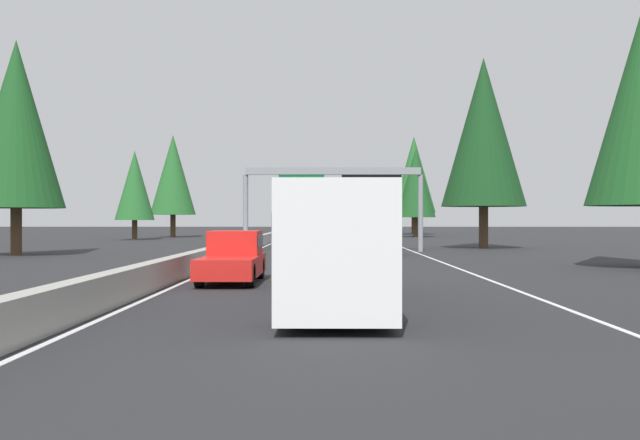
{
  "coord_description": "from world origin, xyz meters",
  "views": [
    {
      "loc": [
        -3.76,
        -5.42,
        2.3
      ],
      "look_at": [
        61.78,
        -4.83,
        2.21
      ],
      "focal_mm": 42.18,
      "sensor_mm": 36.0,
      "label": 1
    }
  ],
  "objects_px": {
    "sedan_mid_left": "(384,244)",
    "conifer_right_distant": "(414,175)",
    "bus_mid_center": "(334,241)",
    "conifer_right_mid": "(484,132)",
    "minivan_near_center": "(298,229)",
    "sign_gantry_overhead": "(336,185)",
    "conifer_right_far": "(416,183)",
    "conifer_left_near": "(16,124)",
    "conifer_left_mid": "(135,186)",
    "conifer_left_far": "(173,175)",
    "pickup_distant_b": "(233,257)"
  },
  "relations": [
    {
      "from": "conifer_left_mid",
      "to": "conifer_left_far",
      "type": "bearing_deg",
      "value": -9.27
    },
    {
      "from": "conifer_right_mid",
      "to": "conifer_left_near",
      "type": "xyz_separation_m",
      "value": [
        -11.7,
        31.87,
        -0.81
      ]
    },
    {
      "from": "bus_mid_center",
      "to": "sedan_mid_left",
      "type": "relative_size",
      "value": 2.61
    },
    {
      "from": "conifer_right_far",
      "to": "conifer_right_distant",
      "type": "height_order",
      "value": "conifer_right_distant"
    },
    {
      "from": "sedan_mid_left",
      "to": "conifer_right_mid",
      "type": "relative_size",
      "value": 0.29
    },
    {
      "from": "conifer_left_near",
      "to": "conifer_right_distant",
      "type": "bearing_deg",
      "value": -26.39
    },
    {
      "from": "bus_mid_center",
      "to": "conifer_right_far",
      "type": "xyz_separation_m",
      "value": [
        76.2,
        -11.24,
        5.26
      ]
    },
    {
      "from": "bus_mid_center",
      "to": "sedan_mid_left",
      "type": "distance_m",
      "value": 28.59
    },
    {
      "from": "minivan_near_center",
      "to": "sign_gantry_overhead",
      "type": "bearing_deg",
      "value": -174.62
    },
    {
      "from": "sedan_mid_left",
      "to": "conifer_right_mid",
      "type": "bearing_deg",
      "value": -39.62
    },
    {
      "from": "conifer_left_near",
      "to": "conifer_left_far",
      "type": "height_order",
      "value": "conifer_left_near"
    },
    {
      "from": "minivan_near_center",
      "to": "conifer_right_far",
      "type": "height_order",
      "value": "conifer_right_far"
    },
    {
      "from": "conifer_right_far",
      "to": "pickup_distant_b",
      "type": "bearing_deg",
      "value": 167.82
    },
    {
      "from": "conifer_right_mid",
      "to": "conifer_left_near",
      "type": "distance_m",
      "value": 33.96
    },
    {
      "from": "minivan_near_center",
      "to": "conifer_left_far",
      "type": "xyz_separation_m",
      "value": [
        -4.51,
        15.7,
        6.94
      ]
    },
    {
      "from": "conifer_right_mid",
      "to": "minivan_near_center",
      "type": "bearing_deg",
      "value": 21.67
    },
    {
      "from": "conifer_right_mid",
      "to": "conifer_left_near",
      "type": "relative_size",
      "value": 1.1
    },
    {
      "from": "sign_gantry_overhead",
      "to": "conifer_right_mid",
      "type": "relative_size",
      "value": 0.85
    },
    {
      "from": "conifer_left_near",
      "to": "pickup_distant_b",
      "type": "bearing_deg",
      "value": -140.61
    },
    {
      "from": "conifer_left_mid",
      "to": "conifer_left_far",
      "type": "height_order",
      "value": "conifer_left_far"
    },
    {
      "from": "pickup_distant_b",
      "to": "conifer_left_near",
      "type": "xyz_separation_m",
      "value": [
        19.69,
        16.16,
        7.37
      ]
    },
    {
      "from": "bus_mid_center",
      "to": "conifer_left_near",
      "type": "relative_size",
      "value": 0.84
    },
    {
      "from": "conifer_right_mid",
      "to": "conifer_left_mid",
      "type": "bearing_deg",
      "value": 54.17
    },
    {
      "from": "minivan_near_center",
      "to": "conifer_left_near",
      "type": "bearing_deg",
      "value": 163.08
    },
    {
      "from": "conifer_left_near",
      "to": "conifer_left_mid",
      "type": "distance_m",
      "value": 36.09
    },
    {
      "from": "sedan_mid_left",
      "to": "minivan_near_center",
      "type": "relative_size",
      "value": 0.88
    },
    {
      "from": "conifer_right_distant",
      "to": "conifer_right_far",
      "type": "bearing_deg",
      "value": 174.22
    },
    {
      "from": "sign_gantry_overhead",
      "to": "minivan_near_center",
      "type": "height_order",
      "value": "sign_gantry_overhead"
    },
    {
      "from": "sedan_mid_left",
      "to": "conifer_left_far",
      "type": "relative_size",
      "value": 0.34
    },
    {
      "from": "conifer_left_near",
      "to": "bus_mid_center",
      "type": "bearing_deg",
      "value": -143.79
    },
    {
      "from": "conifer_right_distant",
      "to": "conifer_left_near",
      "type": "relative_size",
      "value": 1.09
    },
    {
      "from": "conifer_right_distant",
      "to": "minivan_near_center",
      "type": "bearing_deg",
      "value": 129.45
    },
    {
      "from": "conifer_right_mid",
      "to": "conifer_right_distant",
      "type": "bearing_deg",
      "value": -0.9
    },
    {
      "from": "pickup_distant_b",
      "to": "conifer_right_far",
      "type": "distance_m",
      "value": 70.71
    },
    {
      "from": "sign_gantry_overhead",
      "to": "bus_mid_center",
      "type": "xyz_separation_m",
      "value": [
        -32.67,
        0.43,
        -3.0
      ]
    },
    {
      "from": "sedan_mid_left",
      "to": "conifer_left_near",
      "type": "bearing_deg",
      "value": 93.29
    },
    {
      "from": "conifer_right_mid",
      "to": "conifer_left_far",
      "type": "xyz_separation_m",
      "value": [
        35.85,
        31.73,
        -1.2
      ]
    },
    {
      "from": "sedan_mid_left",
      "to": "conifer_right_distant",
      "type": "distance_m",
      "value": 65.83
    },
    {
      "from": "bus_mid_center",
      "to": "conifer_right_mid",
      "type": "height_order",
      "value": "conifer_right_mid"
    },
    {
      "from": "bus_mid_center",
      "to": "conifer_right_mid",
      "type": "xyz_separation_m",
      "value": [
        38.73,
        -12.09,
        7.37
      ]
    },
    {
      "from": "bus_mid_center",
      "to": "conifer_left_near",
      "type": "xyz_separation_m",
      "value": [
        27.02,
        19.79,
        6.57
      ]
    },
    {
      "from": "pickup_distant_b",
      "to": "sedan_mid_left",
      "type": "height_order",
      "value": "pickup_distant_b"
    },
    {
      "from": "sign_gantry_overhead",
      "to": "pickup_distant_b",
      "type": "xyz_separation_m",
      "value": [
        -25.33,
        4.05,
        -3.8
      ]
    },
    {
      "from": "conifer_right_far",
      "to": "conifer_left_far",
      "type": "bearing_deg",
      "value": 93.01
    },
    {
      "from": "conifer_right_mid",
      "to": "conifer_left_mid",
      "type": "height_order",
      "value": "conifer_right_mid"
    },
    {
      "from": "pickup_distant_b",
      "to": "conifer_left_far",
      "type": "xyz_separation_m",
      "value": [
        67.24,
        16.02,
        6.98
      ]
    },
    {
      "from": "conifer_right_mid",
      "to": "conifer_left_far",
      "type": "relative_size",
      "value": 1.15
    },
    {
      "from": "sign_gantry_overhead",
      "to": "bus_mid_center",
      "type": "bearing_deg",
      "value": 179.25
    },
    {
      "from": "sedan_mid_left",
      "to": "conifer_right_mid",
      "type": "height_order",
      "value": "conifer_right_mid"
    },
    {
      "from": "pickup_distant_b",
      "to": "conifer_left_near",
      "type": "distance_m",
      "value": 26.52
    }
  ]
}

